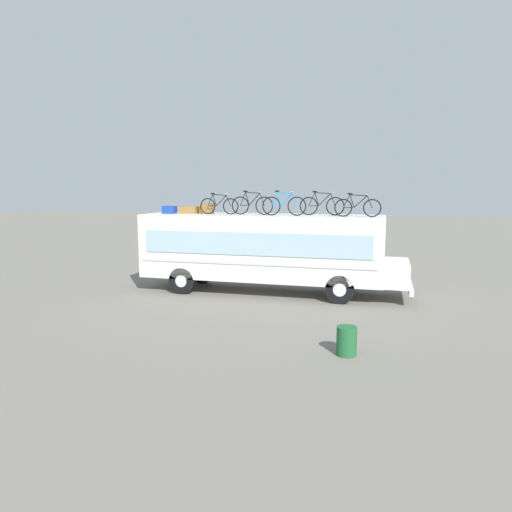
# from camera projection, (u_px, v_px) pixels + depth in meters

# --- Properties ---
(ground_plane) EXTENTS (120.00, 120.00, 0.00)m
(ground_plane) POSITION_uv_depth(u_px,v_px,m) (261.00, 292.00, 19.46)
(ground_plane) COLOR slate
(bus) EXTENTS (10.78, 2.55, 3.19)m
(bus) POSITION_uv_depth(u_px,v_px,m) (265.00, 248.00, 19.15)
(bus) COLOR silver
(bus) RESTS_ON ground
(luggage_bag_1) EXTENTS (0.52, 0.41, 0.32)m
(luggage_bag_1) POSITION_uv_depth(u_px,v_px,m) (169.00, 210.00, 19.86)
(luggage_bag_1) COLOR #193899
(luggage_bag_1) RESTS_ON bus
(luggage_bag_2) EXTENTS (0.71, 0.49, 0.30)m
(luggage_bag_2) POSITION_uv_depth(u_px,v_px,m) (189.00, 210.00, 19.87)
(luggage_bag_2) COLOR olive
(luggage_bag_2) RESTS_ON bus
(luggage_bag_3) EXTENTS (0.56, 0.38, 0.43)m
(luggage_bag_3) POSITION_uv_depth(u_px,v_px,m) (207.00, 209.00, 19.77)
(luggage_bag_3) COLOR olive
(luggage_bag_3) RESTS_ON bus
(rooftop_bicycle_1) EXTENTS (1.65, 0.44, 0.88)m
(rooftop_bicycle_1) POSITION_uv_depth(u_px,v_px,m) (219.00, 205.00, 19.28)
(rooftop_bicycle_1) COLOR black
(rooftop_bicycle_1) RESTS_ON bus
(rooftop_bicycle_2) EXTENTS (1.73, 0.44, 0.97)m
(rooftop_bicycle_2) POSITION_uv_depth(u_px,v_px,m) (252.00, 205.00, 19.03)
(rooftop_bicycle_2) COLOR black
(rooftop_bicycle_2) RESTS_ON bus
(rooftop_bicycle_3) EXTENTS (1.75, 0.44, 0.98)m
(rooftop_bicycle_3) POSITION_uv_depth(u_px,v_px,m) (284.00, 205.00, 18.37)
(rooftop_bicycle_3) COLOR black
(rooftop_bicycle_3) RESTS_ON bus
(rooftop_bicycle_4) EXTENTS (1.76, 0.44, 0.96)m
(rooftop_bicycle_4) POSITION_uv_depth(u_px,v_px,m) (322.00, 205.00, 18.53)
(rooftop_bicycle_4) COLOR black
(rooftop_bicycle_4) RESTS_ON bus
(rooftop_bicycle_5) EXTENTS (1.72, 0.44, 0.89)m
(rooftop_bicycle_5) POSITION_uv_depth(u_px,v_px,m) (357.00, 207.00, 17.57)
(rooftop_bicycle_5) COLOR black
(rooftop_bicycle_5) RESTS_ON bus
(trash_bin) EXTENTS (0.52, 0.52, 0.75)m
(trash_bin) POSITION_uv_depth(u_px,v_px,m) (347.00, 341.00, 12.08)
(trash_bin) COLOR #1E592D
(trash_bin) RESTS_ON ground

